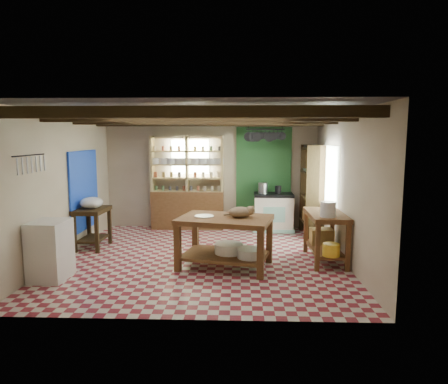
{
  "coord_description": "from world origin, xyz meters",
  "views": [
    {
      "loc": [
        0.65,
        -7.0,
        2.16
      ],
      "look_at": [
        0.39,
        0.3,
        1.16
      ],
      "focal_mm": 32.0,
      "sensor_mm": 36.0,
      "label": 1
    }
  ],
  "objects_px": {
    "stove": "(273,212)",
    "white_cabinet": "(50,250)",
    "right_counter": "(325,237)",
    "prep_table": "(93,228)",
    "cat": "(240,212)",
    "work_table": "(225,242)"
  },
  "relations": [
    {
      "from": "work_table",
      "to": "white_cabinet",
      "type": "bearing_deg",
      "value": -152.27
    },
    {
      "from": "work_table",
      "to": "stove",
      "type": "relative_size",
      "value": 1.67
    },
    {
      "from": "prep_table",
      "to": "work_table",
      "type": "bearing_deg",
      "value": -19.79
    },
    {
      "from": "stove",
      "to": "cat",
      "type": "distance_m",
      "value": 2.82
    },
    {
      "from": "stove",
      "to": "white_cabinet",
      "type": "xyz_separation_m",
      "value": [
        -3.69,
        -3.33,
        0.02
      ]
    },
    {
      "from": "white_cabinet",
      "to": "work_table",
      "type": "bearing_deg",
      "value": 16.49
    },
    {
      "from": "right_counter",
      "to": "cat",
      "type": "relative_size",
      "value": 3.07
    },
    {
      "from": "prep_table",
      "to": "right_counter",
      "type": "height_order",
      "value": "right_counter"
    },
    {
      "from": "cat",
      "to": "prep_table",
      "type": "bearing_deg",
      "value": 163.15
    },
    {
      "from": "stove",
      "to": "cat",
      "type": "relative_size",
      "value": 2.28
    },
    {
      "from": "cat",
      "to": "white_cabinet",
      "type": "bearing_deg",
      "value": -163.66
    },
    {
      "from": "right_counter",
      "to": "work_table",
      "type": "bearing_deg",
      "value": -168.09
    },
    {
      "from": "right_counter",
      "to": "prep_table",
      "type": "bearing_deg",
      "value": 170.91
    },
    {
      "from": "stove",
      "to": "prep_table",
      "type": "distance_m",
      "value": 4.0
    },
    {
      "from": "prep_table",
      "to": "white_cabinet",
      "type": "xyz_separation_m",
      "value": [
        -0.02,
        -1.73,
        0.06
      ]
    },
    {
      "from": "prep_table",
      "to": "cat",
      "type": "relative_size",
      "value": 2.02
    },
    {
      "from": "white_cabinet",
      "to": "right_counter",
      "type": "relative_size",
      "value": 0.75
    },
    {
      "from": "stove",
      "to": "white_cabinet",
      "type": "distance_m",
      "value": 4.97
    },
    {
      "from": "white_cabinet",
      "to": "right_counter",
      "type": "xyz_separation_m",
      "value": [
        4.4,
        1.05,
        -0.02
      ]
    },
    {
      "from": "right_counter",
      "to": "cat",
      "type": "xyz_separation_m",
      "value": [
        -1.49,
        -0.39,
        0.51
      ]
    },
    {
      "from": "prep_table",
      "to": "cat",
      "type": "bearing_deg",
      "value": -18.19
    },
    {
      "from": "stove",
      "to": "cat",
      "type": "bearing_deg",
      "value": -105.16
    }
  ]
}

